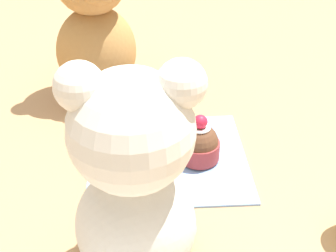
{
  "coord_description": "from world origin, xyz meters",
  "views": [
    {
      "loc": [
        0.03,
        0.54,
        0.41
      ],
      "look_at": [
        0.0,
        0.0,
        0.06
      ],
      "focal_mm": 50.0,
      "sensor_mm": 36.0,
      "label": 1
    }
  ],
  "objects_px": {
    "teddy_bear_cream": "(134,182)",
    "cupcake_near_tan_bear": "(130,138)",
    "teddy_bear_tan": "(95,24)",
    "cupcake_near_cream_bear": "(199,144)",
    "saucer_plate": "(131,154)"
  },
  "relations": [
    {
      "from": "teddy_bear_cream",
      "to": "cupcake_near_tan_bear",
      "type": "bearing_deg",
      "value": -87.21
    },
    {
      "from": "teddy_bear_tan",
      "to": "cupcake_near_cream_bear",
      "type": "xyz_separation_m",
      "value": [
        -0.15,
        0.21,
        -0.1
      ]
    },
    {
      "from": "cupcake_near_cream_bear",
      "to": "saucer_plate",
      "type": "height_order",
      "value": "cupcake_near_cream_bear"
    },
    {
      "from": "teddy_bear_cream",
      "to": "cupcake_near_cream_bear",
      "type": "relative_size",
      "value": 3.55
    },
    {
      "from": "teddy_bear_cream",
      "to": "teddy_bear_tan",
      "type": "height_order",
      "value": "teddy_bear_tan"
    },
    {
      "from": "saucer_plate",
      "to": "cupcake_near_tan_bear",
      "type": "xyz_separation_m",
      "value": [
        0.0,
        0.0,
        0.03
      ]
    },
    {
      "from": "teddy_bear_cream",
      "to": "saucer_plate",
      "type": "height_order",
      "value": "teddy_bear_cream"
    },
    {
      "from": "cupcake_near_cream_bear",
      "to": "cupcake_near_tan_bear",
      "type": "relative_size",
      "value": 0.95
    },
    {
      "from": "saucer_plate",
      "to": "cupcake_near_tan_bear",
      "type": "distance_m",
      "value": 0.03
    },
    {
      "from": "cupcake_near_cream_bear",
      "to": "saucer_plate",
      "type": "distance_m",
      "value": 0.1
    },
    {
      "from": "teddy_bear_tan",
      "to": "saucer_plate",
      "type": "relative_size",
      "value": 3.7
    },
    {
      "from": "saucer_plate",
      "to": "teddy_bear_cream",
      "type": "bearing_deg",
      "value": 92.95
    },
    {
      "from": "cupcake_near_cream_bear",
      "to": "cupcake_near_tan_bear",
      "type": "height_order",
      "value": "cupcake_near_tan_bear"
    },
    {
      "from": "teddy_bear_tan",
      "to": "saucer_plate",
      "type": "height_order",
      "value": "teddy_bear_tan"
    },
    {
      "from": "cupcake_near_cream_bear",
      "to": "saucer_plate",
      "type": "relative_size",
      "value": 0.96
    }
  ]
}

